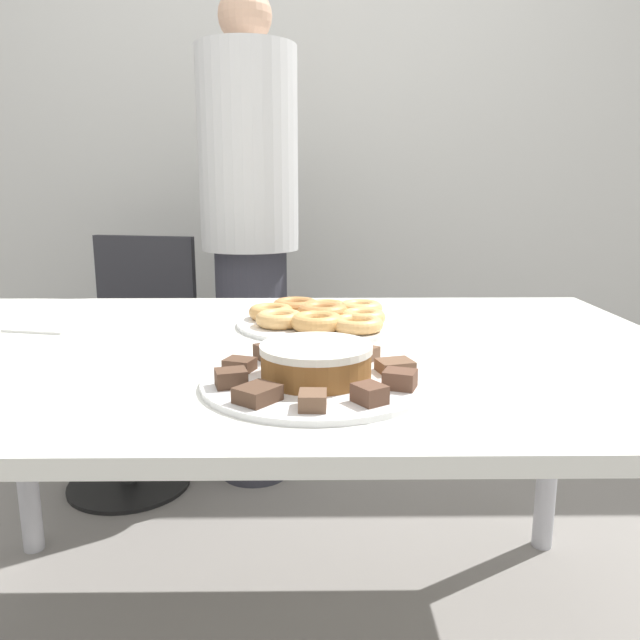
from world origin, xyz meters
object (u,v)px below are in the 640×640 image
object	(u,v)px
frosted_cake	(316,362)
napkin	(47,326)
person_standing	(250,235)
office_chair_left	(131,369)
plate_cake	(316,382)
plate_donuts	(323,323)

from	to	relation	value
frosted_cake	napkin	xyz separation A→B (m)	(-0.61, 0.42, -0.04)
person_standing	office_chair_left	world-z (taller)	person_standing
office_chair_left	napkin	world-z (taller)	office_chair_left
frosted_cake	napkin	world-z (taller)	frosted_cake
person_standing	napkin	bearing A→B (deg)	-115.18
person_standing	napkin	xyz separation A→B (m)	(-0.39, -0.82, -0.14)
person_standing	office_chair_left	size ratio (longest dim) A/B	1.91
plate_cake	napkin	xyz separation A→B (m)	(-0.61, 0.42, -0.00)
plate_cake	frosted_cake	xyz separation A→B (m)	(-0.00, 0.00, 0.03)
office_chair_left	plate_cake	distance (m)	1.42
frosted_cake	napkin	bearing A→B (deg)	145.44
office_chair_left	frosted_cake	distance (m)	1.43
person_standing	plate_cake	size ratio (longest dim) A/B	4.58
plate_donuts	frosted_cake	distance (m)	0.45
napkin	frosted_cake	bearing A→B (deg)	-34.56
plate_donuts	napkin	size ratio (longest dim) A/B	2.35
person_standing	napkin	distance (m)	0.92
napkin	plate_cake	bearing A→B (deg)	-34.56
person_standing	plate_cake	world-z (taller)	person_standing
person_standing	office_chair_left	bearing A→B (deg)	-175.01
person_standing	plate_donuts	world-z (taller)	person_standing
person_standing	plate_donuts	size ratio (longest dim) A/B	4.33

